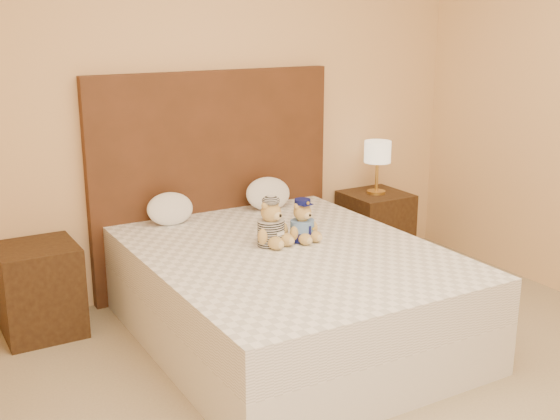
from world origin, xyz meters
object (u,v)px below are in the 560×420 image
Objects in this scene: lamp at (378,154)px; teddy_prisoner at (271,222)px; nightstand_left at (40,290)px; pillow_left at (170,207)px; teddy_police at (302,220)px; pillow_right at (268,192)px; bed at (288,294)px; nightstand_right at (375,228)px.

teddy_prisoner is (-1.29, -0.67, -0.16)m from lamp.
nightstand_left is 0.94m from pillow_left.
lamp is at bearing 21.74° from teddy_police.
nightstand_left is 1.63× the size of pillow_right.
pillow_left reaches higher than nightstand_left.
pillow_left is (0.85, 0.03, 0.38)m from nightstand_left.
lamp is at bearing 10.21° from teddy_prisoner.
bed is 1.59m from lamp.
pillow_right reaches higher than pillow_left.
teddy_prisoner is (-0.20, 0.02, 0.01)m from teddy_police.
teddy_prisoner reaches higher than nightstand_right.
bed is 3.64× the size of nightstand_right.
teddy_prisoner is (-1.29, -0.67, 0.41)m from nightstand_right.
lamp reaches higher than teddy_police.
nightstand_left is at bearing 180.00° from nightstand_right.
nightstand_left is (-1.25, 0.80, -0.00)m from bed.
lamp is at bearing 32.62° from bed.
pillow_left is (-1.65, 0.03, -0.19)m from lamp.
lamp is (1.25, 0.80, 0.57)m from bed.
pillow_left is at bearing 99.27° from teddy_prisoner.
bed and nightstand_left have the same top height.
pillow_right is at bearing 44.77° from teddy_prisoner.
pillow_right is (0.33, 0.83, 0.39)m from bed.
teddy_police is at bearing -26.41° from nightstand_left.
nightstand_left is 1.44m from teddy_prisoner.
teddy_prisoner is at bearing 162.20° from teddy_police.
pillow_left is (-1.65, 0.03, 0.38)m from nightstand_right.
nightstand_left and nightstand_right have the same top height.
nightstand_left is 1.63m from pillow_right.
teddy_police is 0.75m from pillow_right.
teddy_prisoner reaches higher than pillow_right.
bed is 0.44m from teddy_police.
lamp is 1.47m from teddy_prisoner.
nightstand_left is 2.17× the size of teddy_police.
nightstand_left is 1.62m from teddy_police.
pillow_right is at bearing 68.40° from bed.
bed is at bearing -147.38° from nightstand_right.
teddy_police is (0.16, 0.10, 0.40)m from bed.
pillow_left is (-0.35, 0.70, -0.03)m from teddy_prisoner.
pillow_right is at bearing 178.14° from nightstand_right.
teddy_prisoner is at bearing -117.98° from pillow_right.
nightstand_right is (2.50, 0.00, 0.00)m from nightstand_left.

